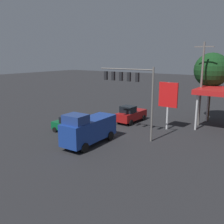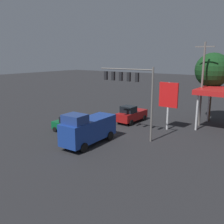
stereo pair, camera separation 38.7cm
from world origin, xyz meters
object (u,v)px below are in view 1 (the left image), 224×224
price_sign (168,97)px  street_tree (212,70)px  utility_pole (201,83)px  delivery_truck (88,129)px  traffic_signal_assembly (130,83)px  hatchback_crossing (67,125)px  pickup_parked (131,114)px

price_sign → street_tree: street_tree is taller
utility_pole → delivery_truck: (7.25, 14.12, -4.00)m
utility_pole → price_sign: (2.72, 4.21, -1.52)m
traffic_signal_assembly → hatchback_crossing: size_ratio=2.10×
pickup_parked → delivery_truck: 10.34m
traffic_signal_assembly → pickup_parked: traffic_signal_assembly is taller
street_tree → price_sign: bearing=68.6°
hatchback_crossing → utility_pole: bearing=-134.4°
hatchback_crossing → delivery_truck: bearing=160.0°
utility_pole → hatchback_crossing: size_ratio=2.85×
pickup_parked → hatchback_crossing: 9.36m
delivery_truck → street_tree: 19.91m
traffic_signal_assembly → utility_pole: (-5.05, -9.48, -0.43)m
utility_pole → traffic_signal_assembly: bearing=61.9°
delivery_truck → traffic_signal_assembly: bearing=153.1°
price_sign → pickup_parked: price_sign is taller
traffic_signal_assembly → hatchback_crossing: bearing=22.4°
price_sign → hatchback_crossing: size_ratio=1.56×
traffic_signal_assembly → utility_pole: bearing=-118.1°
hatchback_crossing → delivery_truck: size_ratio=0.55×
traffic_signal_assembly → delivery_truck: traffic_signal_assembly is taller
pickup_parked → delivery_truck: delivery_truck is taller
traffic_signal_assembly → delivery_truck: bearing=64.6°
price_sign → pickup_parked: (5.51, -0.37, -3.07)m
pickup_parked → hatchback_crossing: bearing=-22.1°
traffic_signal_assembly → pickup_parked: size_ratio=1.51×
price_sign → pickup_parked: size_ratio=1.13×
price_sign → street_tree: (-3.02, -7.69, 2.95)m
utility_pole → pickup_parked: utility_pole is taller
hatchback_crossing → street_tree: bearing=-128.0°
utility_pole → price_sign: bearing=57.2°
price_sign → street_tree: size_ratio=0.62×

